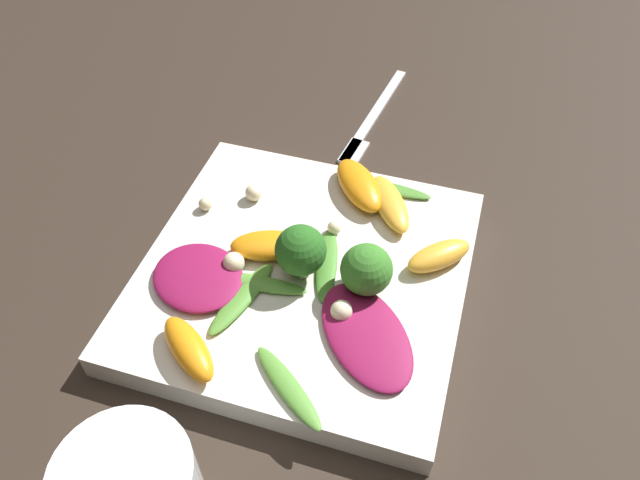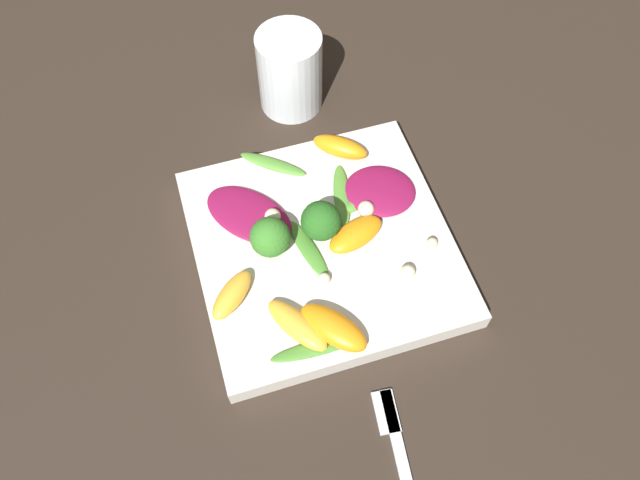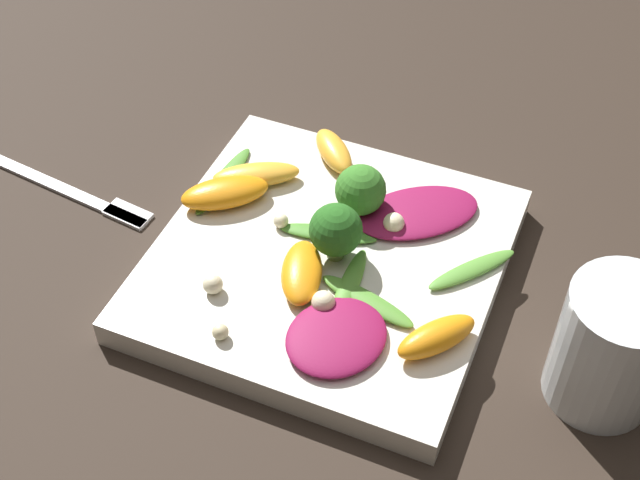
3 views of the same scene
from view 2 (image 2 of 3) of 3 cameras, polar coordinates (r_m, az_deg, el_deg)
The scene contains 23 objects.
ground_plane at distance 0.69m, azimuth 0.25°, elevation -1.13°, with size 2.40×2.40×0.00m, color #2D231C.
plate at distance 0.68m, azimuth 0.25°, elevation -0.61°, with size 0.27×0.27×0.02m.
drinking_glass at distance 0.78m, azimuth -2.76°, elevation 15.13°, with size 0.08×0.08×0.10m.
fork at distance 0.61m, azimuth 7.26°, elevation -19.90°, with size 0.19×0.04×0.01m.
radicchio_leaf_0 at distance 0.68m, azimuth -6.51°, elevation 2.33°, with size 0.12×0.11×0.01m.
radicchio_leaf_1 at distance 0.70m, azimuth 5.50°, elevation 4.49°, with size 0.09×0.10×0.01m.
orange_segment_0 at distance 0.61m, azimuth -2.09°, elevation -7.79°, with size 0.08×0.06×0.02m.
orange_segment_1 at distance 0.72m, azimuth 1.85°, elevation 8.49°, with size 0.06×0.07×0.02m.
orange_segment_2 at distance 0.61m, azimuth 1.23°, elevation -8.01°, with size 0.08×0.07×0.02m.
orange_segment_3 at distance 0.66m, azimuth 3.28°, elevation 0.54°, with size 0.05×0.07×0.02m.
orange_segment_4 at distance 0.63m, azimuth -8.05°, elevation -4.98°, with size 0.06×0.06×0.02m.
broccoli_floret_0 at distance 0.64m, azimuth -4.59°, elevation 0.25°, with size 0.04×0.04×0.05m.
broccoli_floret_1 at distance 0.64m, azimuth 0.02°, elevation 1.70°, with size 0.04×0.04×0.05m.
arugula_sprig_0 at distance 0.69m, azimuth 2.00°, elevation 4.11°, with size 0.09×0.04×0.01m.
arugula_sprig_1 at distance 0.68m, azimuth 2.02°, elevation 2.82°, with size 0.02×0.09×0.01m.
arugula_sprig_2 at distance 0.61m, azimuth -0.29°, elevation -9.86°, with size 0.02×0.09×0.00m.
arugula_sprig_3 at distance 0.66m, azimuth -1.06°, elevation -0.89°, with size 0.08×0.03×0.00m.
arugula_sprig_4 at distance 0.72m, azimuth -4.33°, elevation 6.93°, with size 0.06×0.07×0.01m.
macadamia_nut_0 at distance 0.64m, azimuth 8.04°, elevation -2.94°, with size 0.02×0.02×0.02m.
macadamia_nut_1 at distance 0.68m, azimuth 4.23°, elevation 2.85°, with size 0.02×0.02×0.02m.
macadamia_nut_2 at distance 0.64m, azimuth 0.39°, elevation -3.56°, with size 0.01×0.01×0.01m.
macadamia_nut_3 at distance 0.67m, azimuth 10.21°, elevation -0.29°, with size 0.01×0.01×0.01m.
macadamia_nut_4 at distance 0.67m, azimuth -4.35°, elevation 2.17°, with size 0.02×0.02×0.02m.
Camera 2 is at (0.32, -0.10, 0.60)m, focal length 35.00 mm.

